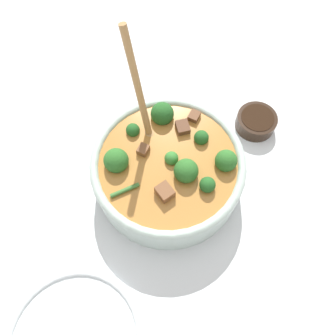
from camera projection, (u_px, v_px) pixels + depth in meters
ground_plane at (168, 180)px, 0.64m from camera, size 4.00×4.00×0.00m
stew_bowl at (168, 169)px, 0.60m from camera, size 0.28×0.28×0.28m
condiment_bowl at (256, 121)px, 0.68m from camera, size 0.08×0.08×0.03m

